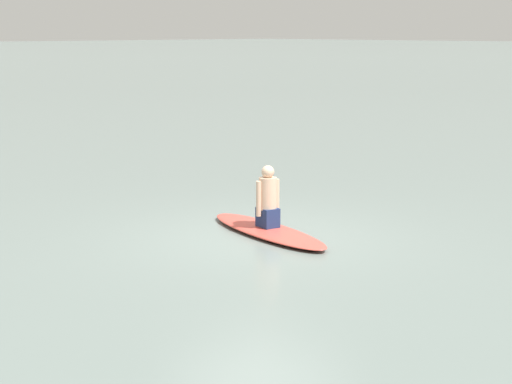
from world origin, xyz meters
name	(u,v)px	position (x,y,z in m)	size (l,w,h in m)	color
ground_plane	(259,237)	(0.00, 0.00, 0.00)	(400.00, 400.00, 0.00)	slate
surfboard	(268,230)	(-0.02, 0.21, 0.06)	(2.91, 0.76, 0.12)	#D84C3F
person_paddler	(268,199)	(-0.02, 0.21, 0.57)	(0.37, 0.43, 0.98)	navy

